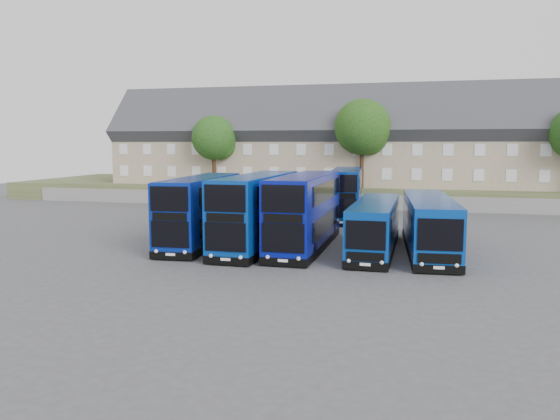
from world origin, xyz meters
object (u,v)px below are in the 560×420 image
(dd_front_left, at_px, (201,212))
(tree_mid, at_px, (364,129))
(tree_west, at_px, (215,140))
(coach_east_a, at_px, (375,227))
(dd_front_mid, at_px, (257,212))

(dd_front_left, height_order, tree_mid, tree_mid)
(tree_west, bearing_deg, coach_east_a, -50.32)
(coach_east_a, xyz_separation_m, tree_west, (-18.93, 22.82, 5.53))
(coach_east_a, relative_size, tree_west, 1.49)
(coach_east_a, bearing_deg, dd_front_mid, -175.73)
(coach_east_a, bearing_deg, tree_west, 130.41)
(tree_mid, bearing_deg, dd_front_left, -109.62)
(dd_front_mid, xyz_separation_m, tree_west, (-11.54, 23.28, 4.79))
(dd_front_left, bearing_deg, dd_front_mid, -7.34)
(tree_west, bearing_deg, dd_front_left, -71.71)
(coach_east_a, bearing_deg, dd_front_left, -178.20)
(dd_front_left, xyz_separation_m, dd_front_mid, (3.93, -0.25, 0.10))
(dd_front_left, xyz_separation_m, tree_mid, (8.39, 23.53, 5.91))
(coach_east_a, height_order, tree_mid, tree_mid)
(dd_front_mid, xyz_separation_m, tree_mid, (4.46, 23.78, 5.81))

